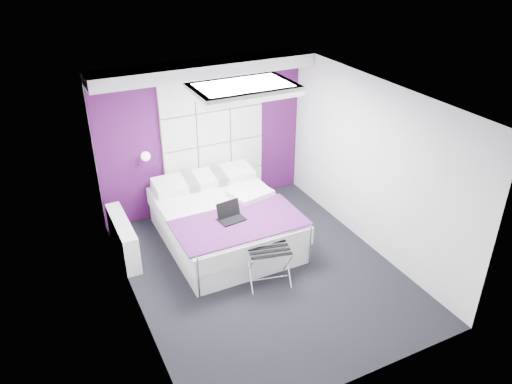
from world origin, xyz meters
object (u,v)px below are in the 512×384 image
bed (224,221)px  nightstand (168,186)px  radiator (123,238)px  wall_lamp (145,155)px  luggage_rack (269,266)px  laptop (230,215)px

bed → nightstand: 1.20m
nightstand → radiator: bearing=-142.9°
wall_lamp → bed: 1.63m
nightstand → luggage_rack: size_ratio=0.89×
luggage_rack → laptop: (-0.20, 0.83, 0.43)m
nightstand → laptop: laptop is taller
wall_lamp → nightstand: (0.31, -0.04, -0.60)m
wall_lamp → bed: (0.88, -1.05, -0.88)m
nightstand → laptop: (0.49, -1.44, 0.09)m
nightstand → luggage_rack: (0.70, -2.28, -0.34)m
laptop → wall_lamp: bearing=111.3°
wall_lamp → luggage_rack: size_ratio=0.26×
laptop → bed: bearing=73.0°
wall_lamp → nightstand: bearing=-7.3°
bed → nightstand: bed is taller
laptop → nightstand: bearing=101.7°
radiator → laptop: 1.67m
bed → nightstand: bearing=119.3°
radiator → bed: bed is taller
bed → wall_lamp: bearing=129.9°
wall_lamp → laptop: wall_lamp is taller
nightstand → bed: bearing=-60.7°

